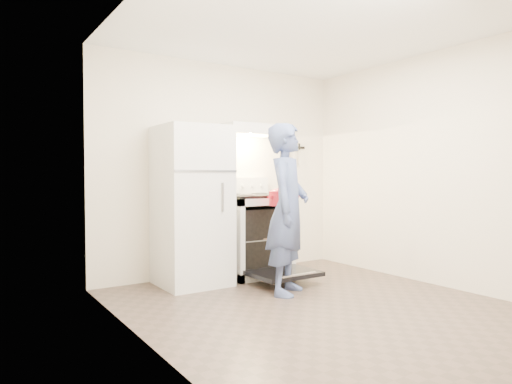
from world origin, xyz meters
TOP-DOWN VIEW (x-y plane):
  - floor at (0.00, 0.00)m, footprint 3.60×3.60m
  - back_wall at (0.00, 1.80)m, footprint 3.20×0.02m
  - refrigerator at (-0.58, 1.45)m, footprint 0.70×0.70m
  - stove_body at (0.23, 1.48)m, footprint 0.76×0.65m
  - cooktop at (0.23, 1.48)m, footprint 0.76×0.65m
  - backsplash at (0.23, 1.76)m, footprint 0.76×0.07m
  - oven_door at (0.23, 0.88)m, footprint 0.70×0.54m
  - oven_rack at (0.23, 1.48)m, footprint 0.60×0.52m
  - range_hood at (0.23, 1.55)m, footprint 0.76×0.50m
  - knife_strip at (1.05, 1.79)m, footprint 0.40×0.02m
  - pizza_stone at (0.25, 1.38)m, footprint 0.34×0.34m
  - tea_kettle at (-0.03, 1.70)m, footprint 0.23×0.19m
  - utensil_jar at (0.54, 1.27)m, footprint 0.10×0.10m
  - person at (0.05, 0.58)m, footprint 0.73×0.70m
  - dutch_oven at (0.25, 0.92)m, footprint 0.38×0.31m

SIDE VIEW (x-z plane):
  - floor at x=0.00m, z-range 0.00..0.00m
  - oven_door at x=0.23m, z-range 0.10..0.15m
  - oven_rack at x=0.23m, z-range 0.43..0.45m
  - pizza_stone at x=0.25m, z-range 0.45..0.46m
  - stove_body at x=0.23m, z-range 0.00..0.92m
  - person at x=0.05m, z-range 0.00..1.69m
  - refrigerator at x=-0.58m, z-range 0.00..1.70m
  - dutch_oven at x=0.25m, z-range 0.80..1.05m
  - cooktop at x=0.23m, z-range 0.92..0.95m
  - utensil_jar at x=0.54m, z-range 0.98..1.11m
  - backsplash at x=0.23m, z-range 0.95..1.15m
  - tea_kettle at x=-0.03m, z-range 0.95..1.23m
  - back_wall at x=0.00m, z-range 0.00..2.50m
  - knife_strip at x=1.05m, z-range 1.54..1.56m
  - range_hood at x=0.23m, z-range 1.65..1.77m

